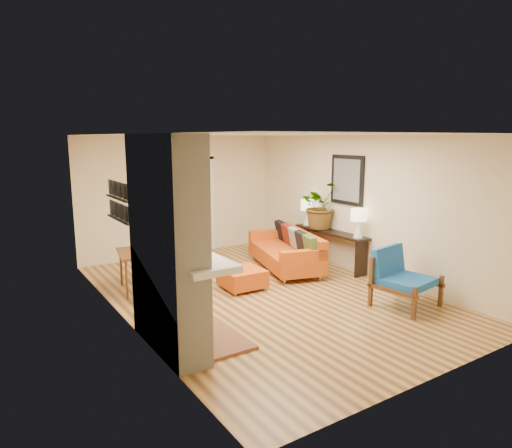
# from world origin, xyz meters

# --- Properties ---
(room_shell) EXTENTS (6.50, 6.50, 6.50)m
(room_shell) POSITION_xyz_m (0.60, 2.63, 1.24)
(room_shell) COLOR tan
(room_shell) RESTS_ON ground
(fireplace) EXTENTS (1.09, 1.68, 2.60)m
(fireplace) POSITION_xyz_m (-2.00, -1.00, 1.24)
(fireplace) COLOR white
(fireplace) RESTS_ON ground
(sofa) EXTENTS (1.41, 2.22, 0.81)m
(sofa) POSITION_xyz_m (1.29, 1.00, 0.36)
(sofa) COLOR silver
(sofa) RESTS_ON ground
(ottoman) EXTENTS (0.71, 0.71, 0.34)m
(ottoman) POSITION_xyz_m (-0.14, 0.42, 0.20)
(ottoman) COLOR silver
(ottoman) RESTS_ON ground
(blue_chair) EXTENTS (0.97, 0.95, 0.89)m
(blue_chair) POSITION_xyz_m (1.52, -1.53, 0.48)
(blue_chair) COLOR brown
(blue_chair) RESTS_ON ground
(dining_table) EXTENTS (0.84, 1.57, 0.83)m
(dining_table) POSITION_xyz_m (-1.58, 1.28, 0.54)
(dining_table) COLOR brown
(dining_table) RESTS_ON ground
(console_table) EXTENTS (0.34, 1.85, 0.72)m
(console_table) POSITION_xyz_m (2.07, 0.65, 0.58)
(console_table) COLOR black
(console_table) RESTS_ON ground
(lamp_near) EXTENTS (0.30, 0.30, 0.54)m
(lamp_near) POSITION_xyz_m (2.07, -0.09, 1.06)
(lamp_near) COLOR white
(lamp_near) RESTS_ON console_table
(lamp_far) EXTENTS (0.30, 0.30, 0.54)m
(lamp_far) POSITION_xyz_m (2.07, 1.39, 1.06)
(lamp_far) COLOR white
(lamp_far) RESTS_ON console_table
(houseplant) EXTENTS (0.92, 0.81, 0.96)m
(houseplant) POSITION_xyz_m (2.06, 0.96, 1.20)
(houseplant) COLOR #1E5919
(houseplant) RESTS_ON console_table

